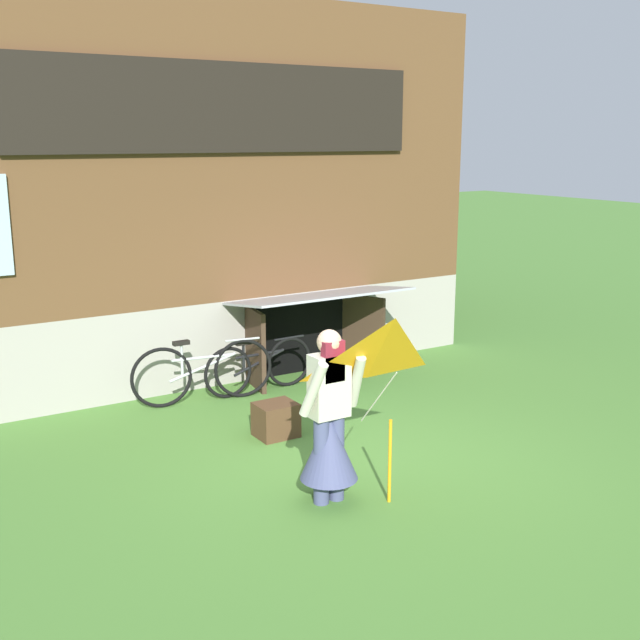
{
  "coord_description": "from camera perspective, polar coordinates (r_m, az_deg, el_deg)",
  "views": [
    {
      "loc": [
        -4.33,
        -6.2,
        3.2
      ],
      "look_at": [
        0.1,
        0.94,
        1.25
      ],
      "focal_mm": 44.6,
      "sensor_mm": 36.0,
      "label": 1
    }
  ],
  "objects": [
    {
      "name": "ground_plane",
      "position": [
        8.22,
        2.9,
        -9.91
      ],
      "size": [
        60.0,
        60.0,
        0.0
      ],
      "primitive_type": "plane",
      "color": "#4C7F33"
    },
    {
      "name": "kite",
      "position": [
        6.63,
        5.36,
        -3.39
      ],
      "size": [
        0.97,
        0.87,
        1.68
      ],
      "color": "orange",
      "rests_on": "ground_plane"
    },
    {
      "name": "bicycle_black",
      "position": [
        10.18,
        -4.4,
        -3.3
      ],
      "size": [
        1.55,
        0.09,
        0.71
      ],
      "rotation": [
        0.0,
        0.0,
        0.03
      ],
      "color": "black",
      "rests_on": "ground_plane"
    },
    {
      "name": "person",
      "position": [
        7.07,
        0.67,
        -7.97
      ],
      "size": [
        0.61,
        0.52,
        1.59
      ],
      "rotation": [
        0.0,
        0.0,
        0.25
      ],
      "color": "#474C75",
      "rests_on": "ground_plane"
    },
    {
      "name": "log_house",
      "position": [
        12.53,
        -11.69,
        9.39
      ],
      "size": [
        7.73,
        6.18,
        4.93
      ],
      "color": "#9E998E",
      "rests_on": "ground_plane"
    },
    {
      "name": "bicycle_silver",
      "position": [
        9.85,
        -8.41,
        -3.69
      ],
      "size": [
        1.76,
        0.32,
        0.81
      ],
      "rotation": [
        0.0,
        0.0,
        -0.16
      ],
      "color": "black",
      "rests_on": "ground_plane"
    },
    {
      "name": "wooden_crate",
      "position": [
        8.74,
        -3.18,
        -7.16
      ],
      "size": [
        0.43,
        0.37,
        0.38
      ],
      "primitive_type": "cube",
      "color": "#4C331E",
      "rests_on": "ground_plane"
    }
  ]
}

